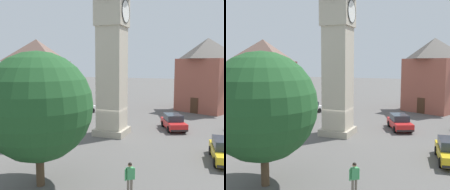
{
  "view_description": "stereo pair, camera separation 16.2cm",
  "coord_description": "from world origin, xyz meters",
  "views": [
    {
      "loc": [
        -22.68,
        -9.24,
        6.58
      ],
      "look_at": [
        0.0,
        0.0,
        3.73
      ],
      "focal_mm": 42.56,
      "sensor_mm": 36.0,
      "label": 1
    },
    {
      "loc": [
        -22.62,
        -9.39,
        6.58
      ],
      "look_at": [
        0.0,
        0.0,
        3.73
      ],
      "focal_mm": 42.56,
      "sensor_mm": 36.0,
      "label": 2
    }
  ],
  "objects": [
    {
      "name": "building_corner_back",
      "position": [
        8.85,
        15.32,
        5.17
      ],
      "size": [
        10.19,
        10.26,
        10.13
      ],
      "color": "#995142",
      "rests_on": "ground"
    },
    {
      "name": "clock_tower",
      "position": [
        0.0,
        0.0,
        10.37
      ],
      "size": [
        3.47,
        3.47,
        17.82
      ],
      "color": "#A59C89",
      "rests_on": "ground"
    },
    {
      "name": "lamp_post",
      "position": [
        -3.42,
        10.1,
        3.62
      ],
      "size": [
        0.36,
        0.36,
        5.48
      ],
      "color": "black",
      "rests_on": "ground"
    },
    {
      "name": "car_blue_kerb",
      "position": [
        8.41,
        7.79,
        0.76
      ],
      "size": [
        4.46,
        3.17,
        1.53
      ],
      "color": "white",
      "rests_on": "ground"
    },
    {
      "name": "tree",
      "position": [
        -11.36,
        -0.42,
        4.35
      ],
      "size": [
        5.84,
        5.84,
        7.28
      ],
      "color": "brown",
      "rests_on": "ground"
    },
    {
      "name": "car_white_side",
      "position": [
        4.08,
        -5.06,
        0.76
      ],
      "size": [
        4.46,
        3.26,
        1.53
      ],
      "color": "red",
      "rests_on": "ground"
    },
    {
      "name": "building_terrace_right",
      "position": [
        17.09,
        -7.51,
        5.21
      ],
      "size": [
        9.02,
        8.92,
        10.21
      ],
      "color": "#995142",
      "rests_on": "ground"
    },
    {
      "name": "road_sign",
      "position": [
        -4.6,
        5.44,
        1.9
      ],
      "size": [
        0.6,
        0.07,
        2.8
      ],
      "color": "gray",
      "rests_on": "ground"
    },
    {
      "name": "pedestrian",
      "position": [
        -10.5,
        -5.25,
        1.01
      ],
      "size": [
        0.4,
        0.45,
        1.69
      ],
      "color": "#706656",
      "rests_on": "ground"
    },
    {
      "name": "ground_plane",
      "position": [
        0.0,
        0.0,
        0.0
      ],
      "size": [
        200.0,
        200.0,
        0.0
      ],
      "primitive_type": "plane",
      "color": "#565451"
    }
  ]
}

